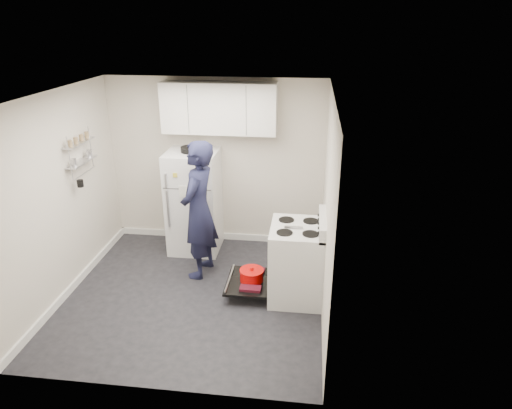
# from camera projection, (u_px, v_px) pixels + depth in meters

# --- Properties ---
(room) EXTENTS (3.21, 3.21, 2.51)m
(room) POSITION_uv_depth(u_px,v_px,m) (188.00, 206.00, 5.37)
(room) COLOR black
(room) RESTS_ON ground
(electric_range) EXTENTS (0.66, 0.76, 1.10)m
(electric_range) POSITION_uv_depth(u_px,v_px,m) (296.00, 262.00, 5.62)
(electric_range) COLOR silver
(electric_range) RESTS_ON ground
(open_oven_door) EXTENTS (0.55, 0.70, 0.23)m
(open_oven_door) POSITION_uv_depth(u_px,v_px,m) (250.00, 278.00, 5.79)
(open_oven_door) COLOR black
(open_oven_door) RESTS_ON ground
(refrigerator) EXTENTS (0.72, 0.74, 1.58)m
(refrigerator) POSITION_uv_depth(u_px,v_px,m) (194.00, 201.00, 6.68)
(refrigerator) COLOR white
(refrigerator) RESTS_ON ground
(upper_cabinets) EXTENTS (1.60, 0.33, 0.70)m
(upper_cabinets) POSITION_uv_depth(u_px,v_px,m) (219.00, 108.00, 6.29)
(upper_cabinets) COLOR silver
(upper_cabinets) RESTS_ON room
(wall_shelf_rack) EXTENTS (0.14, 0.60, 0.61)m
(wall_shelf_rack) POSITION_uv_depth(u_px,v_px,m) (80.00, 152.00, 5.78)
(wall_shelf_rack) COLOR #B2B2B7
(wall_shelf_rack) RESTS_ON room
(person) EXTENTS (0.54, 0.74, 1.86)m
(person) POSITION_uv_depth(u_px,v_px,m) (199.00, 210.00, 5.95)
(person) COLOR #171833
(person) RESTS_ON ground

